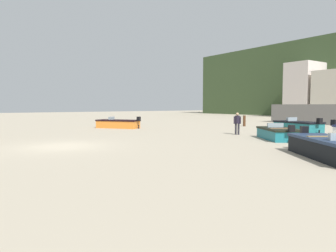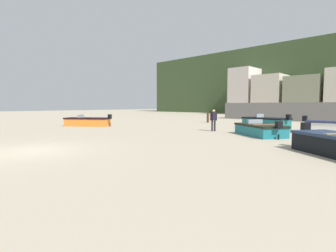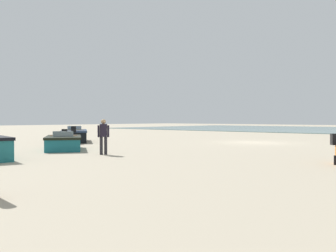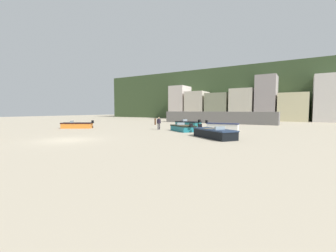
# 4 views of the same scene
# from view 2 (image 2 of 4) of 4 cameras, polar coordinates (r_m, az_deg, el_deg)

# --- Properties ---
(ground_plane) EXTENTS (160.00, 160.00, 0.00)m
(ground_plane) POSITION_cam_2_polar(r_m,az_deg,el_deg) (12.27, -28.76, -5.00)
(ground_plane) COLOR tan
(harbor_pier) EXTENTS (21.73, 2.40, 2.26)m
(harbor_pier) POSITION_cam_2_polar(r_m,az_deg,el_deg) (34.69, 29.24, 2.76)
(harbor_pier) COLOR slate
(harbor_pier) RESTS_ON ground
(townhouse_far_left) EXTENTS (4.68, 6.80, 9.64)m
(townhouse_far_left) POSITION_cam_2_polar(r_m,az_deg,el_deg) (57.36, 16.93, 7.38)
(townhouse_far_left) COLOR beige
(townhouse_far_left) RESTS_ON ground
(townhouse_left) EXTENTS (5.44, 5.57, 7.78)m
(townhouse_left) POSITION_cam_2_polar(r_m,az_deg,el_deg) (54.41, 21.89, 6.42)
(townhouse_left) COLOR beige
(townhouse_left) RESTS_ON ground
(townhouse_centre_left) EXTENTS (5.94, 6.59, 7.10)m
(townhouse_centre_left) POSITION_cam_2_polar(r_m,az_deg,el_deg) (52.83, 28.44, 5.89)
(townhouse_centre_left) COLOR gray
(townhouse_centre_left) RESTS_ON ground
(boat_teal_1) EXTENTS (3.97, 3.49, 1.04)m
(boat_teal_1) POSITION_cam_2_polar(r_m,az_deg,el_deg) (17.22, 19.89, -0.80)
(boat_teal_1) COLOR #1A6B78
(boat_teal_1) RESTS_ON ground
(boat_orange_4) EXTENTS (4.22, 3.47, 1.11)m
(boat_orange_4) POSITION_cam_2_polar(r_m,az_deg,el_deg) (24.68, -17.54, 0.92)
(boat_orange_4) COLOR orange
(boat_orange_4) RESTS_ON ground
(boat_teal_5) EXTENTS (4.04, 2.34, 1.25)m
(boat_teal_5) POSITION_cam_2_polar(r_m,az_deg,el_deg) (22.25, 21.05, 0.62)
(boat_teal_5) COLOR #1D6C73
(boat_teal_5) RESTS_ON ground
(mooring_post_near_water) EXTENTS (0.27, 0.27, 1.10)m
(mooring_post_near_water) POSITION_cam_2_polar(r_m,az_deg,el_deg) (28.64, 8.93, 1.87)
(mooring_post_near_water) COLOR #4B2D1A
(mooring_post_near_water) RESTS_ON ground
(beach_walker_foreground) EXTENTS (0.48, 0.48, 1.62)m
(beach_walker_foreground) POSITION_cam_2_polar(r_m,az_deg,el_deg) (19.24, 10.18, 1.68)
(beach_walker_foreground) COLOR #28252C
(beach_walker_foreground) RESTS_ON ground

